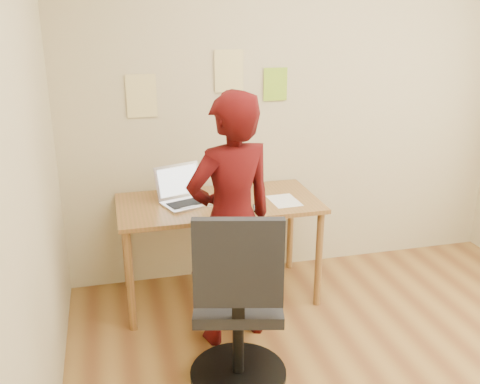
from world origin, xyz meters
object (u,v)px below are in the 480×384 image
object	(u,v)px
desk	(219,213)
person	(231,221)
phone	(258,208)
laptop	(185,195)
office_chair	(238,313)

from	to	relation	value
desk	person	xyz separation A→B (m)	(-0.03, -0.52, 0.14)
desk	person	distance (m)	0.54
desk	phone	distance (m)	0.33
laptop	person	distance (m)	0.60
desk	person	world-z (taller)	person
desk	office_chair	distance (m)	1.02
laptop	desk	bearing A→B (deg)	-29.65
office_chair	person	distance (m)	0.59
office_chair	desk	bearing A→B (deg)	97.66
laptop	person	size ratio (longest dim) A/B	0.26
phone	office_chair	bearing A→B (deg)	-100.28
phone	person	xyz separation A→B (m)	(-0.26, -0.31, 0.05)
phone	office_chair	xyz separation A→B (m)	(-0.34, -0.79, -0.29)
office_chair	person	bearing A→B (deg)	94.51
office_chair	person	size ratio (longest dim) A/B	0.67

